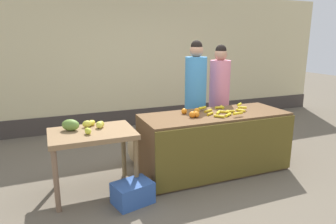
# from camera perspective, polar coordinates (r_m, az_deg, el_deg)

# --- Properties ---
(ground_plane) EXTENTS (24.00, 24.00, 0.00)m
(ground_plane) POSITION_cam_1_polar(r_m,az_deg,el_deg) (4.46, 4.09, -11.50)
(ground_plane) COLOR #665B4C
(market_wall_back) EXTENTS (9.77, 0.23, 2.81)m
(market_wall_back) POSITION_cam_1_polar(r_m,az_deg,el_deg) (6.70, -6.58, 9.20)
(market_wall_back) COLOR beige
(market_wall_back) RESTS_ON ground
(fruit_stall_counter) EXTENTS (2.11, 0.82, 0.86)m
(fruit_stall_counter) POSITION_cam_1_polar(r_m,az_deg,el_deg) (4.46, 8.71, -5.68)
(fruit_stall_counter) COLOR brown
(fruit_stall_counter) RESTS_ON ground
(side_table_wooden) EXTENTS (1.01, 0.72, 0.80)m
(side_table_wooden) POSITION_cam_1_polar(r_m,az_deg,el_deg) (3.83, -13.99, -5.08)
(side_table_wooden) COLOR olive
(side_table_wooden) RESTS_ON ground
(banana_bunch_pile) EXTENTS (0.77, 0.61, 0.07)m
(banana_bunch_pile) POSITION_cam_1_polar(r_m,az_deg,el_deg) (4.42, 10.50, 0.24)
(banana_bunch_pile) COLOR gold
(banana_bunch_pile) RESTS_ON fruit_stall_counter
(orange_pile) EXTENTS (0.27, 0.32, 0.09)m
(orange_pile) POSITION_cam_1_polar(r_m,az_deg,el_deg) (4.18, 4.67, -0.16)
(orange_pile) COLOR orange
(orange_pile) RESTS_ON fruit_stall_counter
(mango_papaya_pile) EXTENTS (0.55, 0.49, 0.14)m
(mango_papaya_pile) POSITION_cam_1_polar(r_m,az_deg,el_deg) (3.89, -16.10, -2.37)
(mango_papaya_pile) COLOR yellow
(mango_papaya_pile) RESTS_ON side_table_wooden
(vendor_woman_blue_shirt) EXTENTS (0.34, 0.34, 1.86)m
(vendor_woman_blue_shirt) POSITION_cam_1_polar(r_m,az_deg,el_deg) (4.89, 5.15, 2.39)
(vendor_woman_blue_shirt) COLOR #33333D
(vendor_woman_blue_shirt) RESTS_ON ground
(vendor_woman_pink_shirt) EXTENTS (0.34, 0.34, 1.79)m
(vendor_woman_pink_shirt) POSITION_cam_1_polar(r_m,az_deg,el_deg) (5.22, 9.54, 2.56)
(vendor_woman_pink_shirt) COLOR #33333D
(vendor_woman_pink_shirt) RESTS_ON ground
(produce_crate) EXTENTS (0.50, 0.41, 0.26)m
(produce_crate) POSITION_cam_1_polar(r_m,az_deg,el_deg) (3.71, -6.63, -14.82)
(produce_crate) COLOR #3359A5
(produce_crate) RESTS_ON ground
(produce_sack) EXTENTS (0.33, 0.38, 0.52)m
(produce_sack) POSITION_cam_1_polar(r_m,az_deg,el_deg) (4.73, -5.75, -6.63)
(produce_sack) COLOR tan
(produce_sack) RESTS_ON ground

